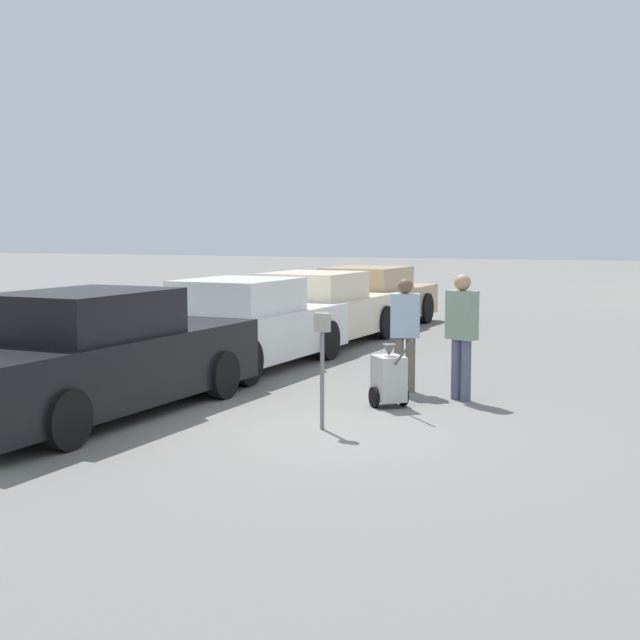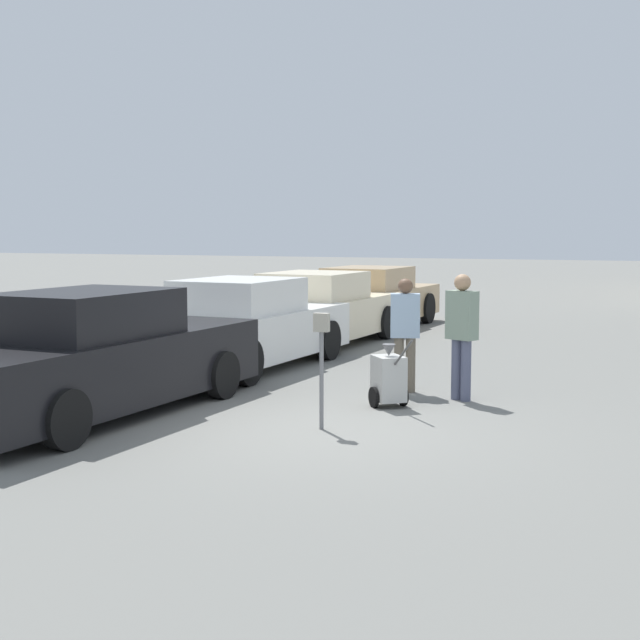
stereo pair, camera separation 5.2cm
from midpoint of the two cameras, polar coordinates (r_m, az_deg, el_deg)
ground_plane at (r=10.71m, az=-0.62°, el=-6.92°), size 120.00×120.00×0.00m
parked_car_black at (r=11.63m, az=-14.03°, el=-2.39°), size 2.12×5.29×1.60m
parked_car_white at (r=15.14m, az=-4.82°, el=-0.45°), size 2.18×4.86×1.53m
parked_car_cream at (r=18.16m, az=-0.09°, el=0.58°), size 2.24×4.82×1.49m
parked_car_tan at (r=21.34m, az=3.33°, el=1.34°), size 2.22×4.97×1.46m
parking_meter at (r=10.47m, az=0.25°, el=-1.85°), size 0.18×0.09×1.39m
person_worker at (r=12.93m, az=5.58°, el=-0.51°), size 0.47×0.34×1.66m
person_supervisor at (r=12.41m, az=9.18°, el=-0.54°), size 0.47×0.38×1.75m
equipment_cart at (r=11.92m, az=4.54°, el=-3.73°), size 0.78×0.88×1.00m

